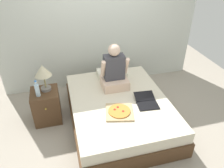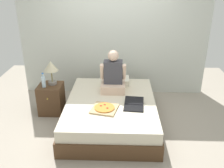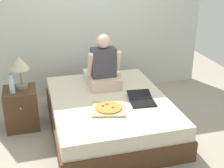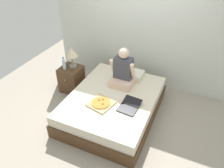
% 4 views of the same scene
% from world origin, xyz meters
% --- Properties ---
extents(ground_plane, '(5.96, 5.96, 0.00)m').
position_xyz_m(ground_plane, '(0.00, 0.00, 0.00)').
color(ground_plane, '#9E9384').
extents(wall_back, '(3.96, 0.12, 2.50)m').
position_xyz_m(wall_back, '(0.00, 1.37, 1.25)').
color(wall_back, silver).
rests_on(wall_back, ground).
extents(bed, '(1.57, 2.02, 0.45)m').
position_xyz_m(bed, '(0.00, 0.00, 0.22)').
color(bed, '#4C331E').
rests_on(bed, ground).
extents(nightstand_left, '(0.44, 0.47, 0.56)m').
position_xyz_m(nightstand_left, '(-1.16, 0.36, 0.28)').
color(nightstand_left, '#4C331E').
rests_on(nightstand_left, ground).
extents(lamp_on_left_nightstand, '(0.26, 0.26, 0.45)m').
position_xyz_m(lamp_on_left_nightstand, '(-1.12, 0.41, 0.89)').
color(lamp_on_left_nightstand, gray).
rests_on(lamp_on_left_nightstand, nightstand_left).
extents(water_bottle, '(0.07, 0.07, 0.28)m').
position_xyz_m(water_bottle, '(-1.24, 0.27, 0.68)').
color(water_bottle, silver).
rests_on(water_bottle, nightstand_left).
extents(pillow, '(0.52, 0.34, 0.12)m').
position_xyz_m(pillow, '(0.07, 0.73, 0.51)').
color(pillow, silver).
rests_on(pillow, bed).
extents(person_seated, '(0.47, 0.40, 0.78)m').
position_xyz_m(person_seated, '(0.02, 0.40, 0.74)').
color(person_seated, beige).
rests_on(person_seated, bed).
extents(laptop, '(0.35, 0.44, 0.07)m').
position_xyz_m(laptop, '(0.38, -0.21, 0.47)').
color(laptop, black).
rests_on(laptop, bed).
extents(pizza_box, '(0.48, 0.48, 0.05)m').
position_xyz_m(pizza_box, '(-0.09, -0.32, 0.47)').
color(pizza_box, tan).
rests_on(pizza_box, bed).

